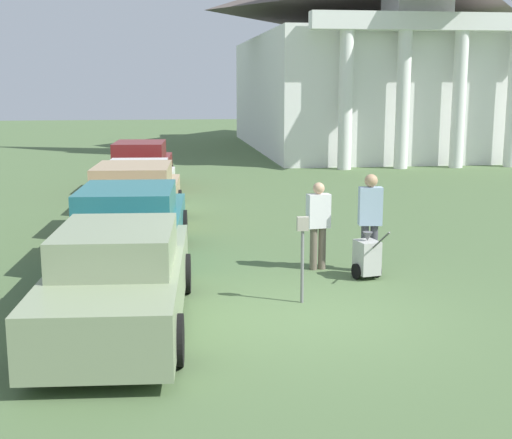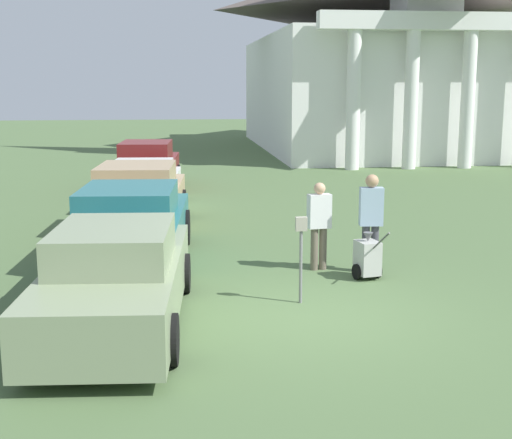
{
  "view_description": "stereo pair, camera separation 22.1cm",
  "coord_description": "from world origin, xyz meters",
  "px_view_note": "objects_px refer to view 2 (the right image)",
  "views": [
    {
      "loc": [
        -2.28,
        -10.06,
        3.43
      ],
      "look_at": [
        -0.64,
        2.03,
        1.1
      ],
      "focal_mm": 50.0,
      "sensor_mm": 36.0,
      "label": 1
    },
    {
      "loc": [
        -2.06,
        -10.08,
        3.43
      ],
      "look_at": [
        -0.64,
        2.03,
        1.1
      ],
      "focal_mm": 50.0,
      "sensor_mm": 36.0,
      "label": 2
    }
  ],
  "objects_px": {
    "parked_car_teal": "(131,228)",
    "equipment_cart": "(367,258)",
    "church": "(378,48)",
    "parked_car_tan": "(138,200)",
    "parked_car_maroon": "(147,168)",
    "parked_car_white": "(143,187)",
    "parked_car_sage": "(117,279)",
    "person_supervisor": "(371,217)",
    "parking_meter": "(301,243)",
    "person_worker": "(319,221)"
  },
  "relations": [
    {
      "from": "parked_car_white",
      "to": "person_worker",
      "type": "distance_m",
      "value": 7.75
    },
    {
      "from": "parking_meter",
      "to": "parked_car_sage",
      "type": "bearing_deg",
      "value": -165.19
    },
    {
      "from": "parked_car_sage",
      "to": "person_worker",
      "type": "height_order",
      "value": "person_worker"
    },
    {
      "from": "parked_car_maroon",
      "to": "equipment_cart",
      "type": "bearing_deg",
      "value": -65.14
    },
    {
      "from": "parked_car_tan",
      "to": "parked_car_teal",
      "type": "bearing_deg",
      "value": -85.89
    },
    {
      "from": "parked_car_sage",
      "to": "parking_meter",
      "type": "distance_m",
      "value": 2.91
    },
    {
      "from": "equipment_cart",
      "to": "person_worker",
      "type": "bearing_deg",
      "value": 123.69
    },
    {
      "from": "parked_car_maroon",
      "to": "parking_meter",
      "type": "relative_size",
      "value": 3.8
    },
    {
      "from": "parked_car_sage",
      "to": "church",
      "type": "bearing_deg",
      "value": 71.02
    },
    {
      "from": "person_worker",
      "to": "person_supervisor",
      "type": "xyz_separation_m",
      "value": [
        0.9,
        -0.3,
        0.12
      ]
    },
    {
      "from": "parked_car_tan",
      "to": "parked_car_sage",
      "type": "bearing_deg",
      "value": -85.88
    },
    {
      "from": "parked_car_sage",
      "to": "parking_meter",
      "type": "relative_size",
      "value": 3.72
    },
    {
      "from": "parked_car_teal",
      "to": "person_worker",
      "type": "xyz_separation_m",
      "value": [
        3.51,
        -0.81,
        0.22
      ]
    },
    {
      "from": "parked_car_maroon",
      "to": "parked_car_white",
      "type": "bearing_deg",
      "value": -85.88
    },
    {
      "from": "parked_car_teal",
      "to": "parked_car_tan",
      "type": "distance_m",
      "value": 3.18
    },
    {
      "from": "parked_car_teal",
      "to": "parked_car_sage",
      "type": "bearing_deg",
      "value": -85.88
    },
    {
      "from": "person_supervisor",
      "to": "equipment_cart",
      "type": "height_order",
      "value": "person_supervisor"
    },
    {
      "from": "person_supervisor",
      "to": "equipment_cart",
      "type": "relative_size",
      "value": 1.81
    },
    {
      "from": "person_worker",
      "to": "church",
      "type": "bearing_deg",
      "value": -116.42
    },
    {
      "from": "person_worker",
      "to": "parked_car_maroon",
      "type": "bearing_deg",
      "value": -79.58
    },
    {
      "from": "parked_car_tan",
      "to": "parked_car_maroon",
      "type": "bearing_deg",
      "value": 94.12
    },
    {
      "from": "parked_car_teal",
      "to": "parked_car_tan",
      "type": "relative_size",
      "value": 1.03
    },
    {
      "from": "person_supervisor",
      "to": "church",
      "type": "distance_m",
      "value": 26.17
    },
    {
      "from": "parked_car_sage",
      "to": "equipment_cart",
      "type": "relative_size",
      "value": 5.15
    },
    {
      "from": "parked_car_teal",
      "to": "equipment_cart",
      "type": "height_order",
      "value": "parked_car_teal"
    },
    {
      "from": "person_worker",
      "to": "person_supervisor",
      "type": "height_order",
      "value": "person_supervisor"
    },
    {
      "from": "parked_car_sage",
      "to": "parked_car_tan",
      "type": "distance_m",
      "value": 6.73
    },
    {
      "from": "parked_car_sage",
      "to": "parked_car_white",
      "type": "distance_m",
      "value": 9.65
    },
    {
      "from": "parked_car_white",
      "to": "person_supervisor",
      "type": "bearing_deg",
      "value": -54.45
    },
    {
      "from": "parked_car_sage",
      "to": "church",
      "type": "distance_m",
      "value": 29.97
    },
    {
      "from": "parking_meter",
      "to": "equipment_cart",
      "type": "xyz_separation_m",
      "value": [
        1.44,
        1.27,
        -0.58
      ]
    },
    {
      "from": "parked_car_sage",
      "to": "parked_car_maroon",
      "type": "height_order",
      "value": "parked_car_maroon"
    },
    {
      "from": "parked_car_teal",
      "to": "church",
      "type": "relative_size",
      "value": 0.23
    },
    {
      "from": "parked_car_tan",
      "to": "person_supervisor",
      "type": "relative_size",
      "value": 2.88
    },
    {
      "from": "parked_car_maroon",
      "to": "parked_car_sage",
      "type": "bearing_deg",
      "value": -85.88
    },
    {
      "from": "person_supervisor",
      "to": "parked_car_white",
      "type": "bearing_deg",
      "value": -52.39
    },
    {
      "from": "person_worker",
      "to": "person_supervisor",
      "type": "distance_m",
      "value": 0.96
    },
    {
      "from": "parked_car_teal",
      "to": "parked_car_white",
      "type": "relative_size",
      "value": 1.03
    },
    {
      "from": "parked_car_teal",
      "to": "person_worker",
      "type": "bearing_deg",
      "value": -8.95
    },
    {
      "from": "parked_car_tan",
      "to": "church",
      "type": "height_order",
      "value": "church"
    },
    {
      "from": "parked_car_teal",
      "to": "parking_meter",
      "type": "height_order",
      "value": "parked_car_teal"
    },
    {
      "from": "parked_car_sage",
      "to": "person_supervisor",
      "type": "height_order",
      "value": "person_supervisor"
    },
    {
      "from": "parked_car_sage",
      "to": "person_worker",
      "type": "xyz_separation_m",
      "value": [
        3.51,
        2.74,
        0.24
      ]
    },
    {
      "from": "equipment_cart",
      "to": "church",
      "type": "relative_size",
      "value": 0.04
    },
    {
      "from": "parked_car_maroon",
      "to": "equipment_cart",
      "type": "relative_size",
      "value": 5.26
    },
    {
      "from": "parked_car_tan",
      "to": "person_worker",
      "type": "bearing_deg",
      "value": -44.59
    },
    {
      "from": "parked_car_white",
      "to": "equipment_cart",
      "type": "distance_m",
      "value": 8.74
    },
    {
      "from": "parked_car_white",
      "to": "parked_car_sage",
      "type": "bearing_deg",
      "value": -85.88
    },
    {
      "from": "parking_meter",
      "to": "church",
      "type": "relative_size",
      "value": 0.06
    },
    {
      "from": "person_worker",
      "to": "church",
      "type": "distance_m",
      "value": 26.17
    }
  ]
}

